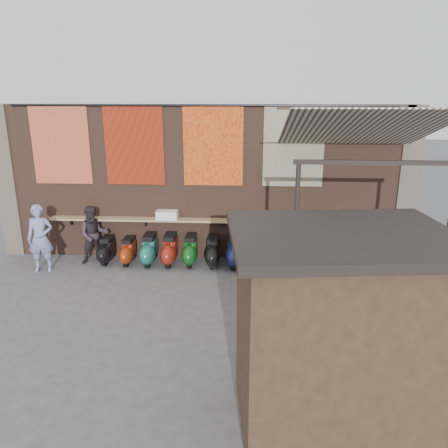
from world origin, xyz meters
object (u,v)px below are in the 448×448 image
scooter_stool_6 (234,252)px  scooter_stool_9 (298,253)px  shelf_box (167,215)px  diner_right (94,235)px  shopper_navy (352,273)px  shopper_grey (345,265)px  scooter_stool_3 (170,250)px  diner_left (40,238)px  scooter_stool_0 (107,250)px  scooter_stool_4 (191,250)px  market_stall (335,337)px  scooter_stool_2 (149,250)px  shopper_tan (327,260)px  scooter_stool_7 (254,250)px  scooter_stool_8 (276,252)px  scooter_stool_5 (213,252)px  scooter_stool_1 (128,251)px

scooter_stool_6 → scooter_stool_9: size_ratio=1.09×
shelf_box → diner_right: 1.95m
shopper_navy → shopper_grey: bearing=-91.6°
scooter_stool_3 → scooter_stool_6: 1.66m
scooter_stool_9 → diner_left: bearing=-174.3°
scooter_stool_3 → scooter_stool_6: bearing=-1.0°
diner_right → shopper_navy: bearing=-45.5°
scooter_stool_0 → scooter_stool_4: 2.20m
scooter_stool_4 → scooter_stool_6: (1.12, -0.05, 0.01)m
market_stall → scooter_stool_0: bearing=125.1°
shelf_box → scooter_stool_2: size_ratio=0.66×
scooter_stool_2 → shopper_tan: (4.26, -1.51, 0.39)m
scooter_stool_3 → shopper_tan: shopper_tan is taller
scooter_stool_7 → market_stall: bearing=-80.0°
scooter_stool_3 → diner_left: (-3.09, -0.59, 0.45)m
scooter_stool_4 → scooter_stool_8: (2.19, 0.02, -0.00)m
scooter_stool_2 → scooter_stool_5: size_ratio=1.04×
scooter_stool_5 → market_stall: bearing=-69.8°
scooter_stool_2 → scooter_stool_4: (1.07, 0.03, -0.01)m
shopper_tan → diner_right: bearing=134.7°
diner_right → scooter_stool_8: bearing=-22.3°
scooter_stool_4 → shopper_tan: 3.57m
shelf_box → scooter_stool_9: size_ratio=0.72×
scooter_stool_6 → scooter_stool_8: bearing=3.8°
scooter_stool_5 → scooter_stool_8: size_ratio=0.98×
scooter_stool_4 → scooter_stool_8: bearing=0.6°
scooter_stool_8 → scooter_stool_9: size_ratio=1.07×
scooter_stool_5 → scooter_stool_8: scooter_stool_8 is taller
scooter_stool_7 → shopper_tan: bearing=-45.1°
shopper_tan → scooter_stool_4: bearing=124.1°
diner_right → shopper_grey: shopper_grey is taller
market_stall → shopper_grey: bearing=70.2°
shopper_navy → diner_right: bearing=-25.9°
shopper_grey → shopper_navy: bearing=97.2°
scooter_stool_2 → scooter_stool_4: size_ratio=1.02×
scooter_stool_5 → market_stall: (2.02, -5.48, 0.91)m
shelf_box → scooter_stool_4: shelf_box is taller
scooter_stool_4 → scooter_stool_7: (1.62, 0.04, 0.02)m
diner_right → market_stall: bearing=-69.8°
scooter_stool_1 → diner_left: diner_left is taller
scooter_stool_5 → scooter_stool_6: (0.54, -0.01, 0.01)m
scooter_stool_7 → market_stall: (0.98, -5.56, 0.89)m
scooter_stool_5 → scooter_stool_7: (1.04, 0.07, 0.03)m
scooter_stool_0 → diner_right: (-0.30, -0.00, 0.42)m
shelf_box → scooter_stool_3: 0.91m
scooter_stool_3 → scooter_stool_5: (1.12, -0.02, -0.02)m
diner_left → shopper_grey: shopper_grey is taller
diner_left → shopper_grey: (7.11, -1.32, 0.00)m
shopper_navy → shelf_box: bearing=-37.4°
scooter_stool_1 → diner_right: bearing=178.1°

